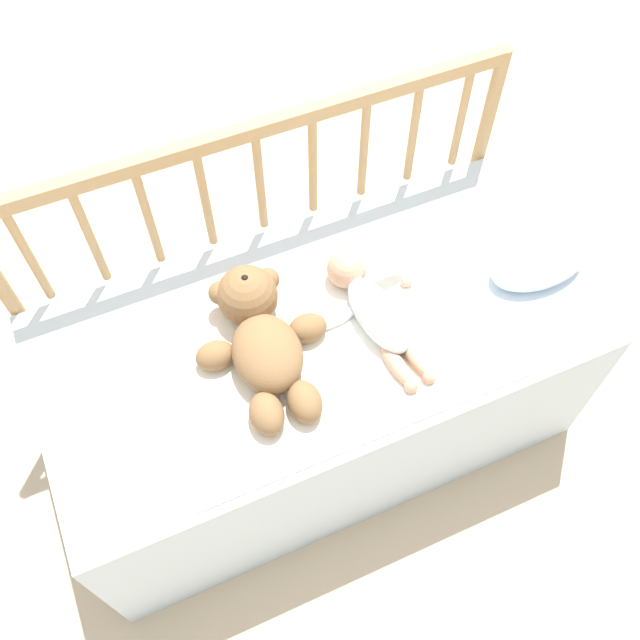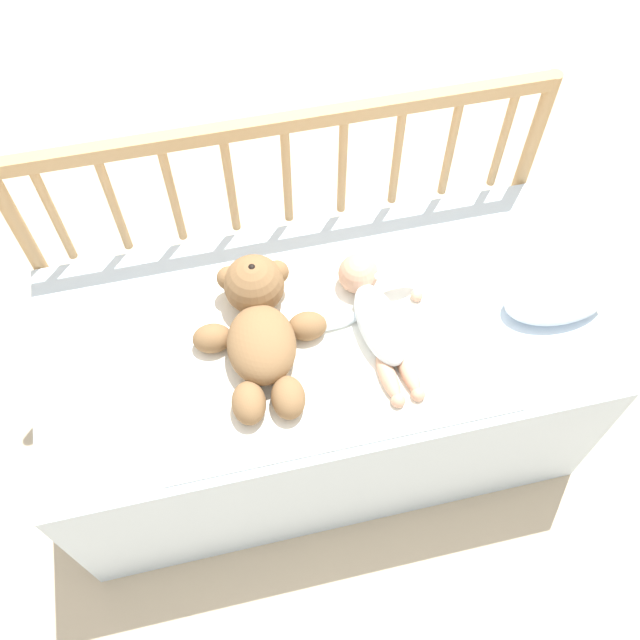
{
  "view_description": "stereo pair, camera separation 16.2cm",
  "coord_description": "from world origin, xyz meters",
  "views": [
    {
      "loc": [
        -0.35,
        -0.8,
        1.95
      ],
      "look_at": [
        0.0,
        -0.01,
        0.57
      ],
      "focal_mm": 40.0,
      "sensor_mm": 36.0,
      "label": 1
    },
    {
      "loc": [
        -0.19,
        -0.85,
        1.95
      ],
      "look_at": [
        0.0,
        -0.01,
        0.57
      ],
      "focal_mm": 40.0,
      "sensor_mm": 36.0,
      "label": 2
    }
  ],
  "objects": [
    {
      "name": "ground_plane",
      "position": [
        0.0,
        0.0,
        0.0
      ],
      "size": [
        12.0,
        12.0,
        0.0
      ],
      "primitive_type": "plane",
      "color": "#C6B293"
    },
    {
      "name": "crib_mattress",
      "position": [
        0.0,
        0.0,
        0.26
      ],
      "size": [
        1.32,
        0.65,
        0.51
      ],
      "color": "silver",
      "rests_on": "ground_plane"
    },
    {
      "name": "crib_rail",
      "position": [
        -0.0,
        0.35,
        0.61
      ],
      "size": [
        1.32,
        0.04,
        0.86
      ],
      "color": "tan",
      "rests_on": "ground_plane"
    },
    {
      "name": "blanket",
      "position": [
        -0.0,
        -0.04,
        0.52
      ],
      "size": [
        0.8,
        0.53,
        0.01
      ],
      "color": "white",
      "rests_on": "crib_mattress"
    },
    {
      "name": "teddy_bear",
      "position": [
        -0.14,
        0.0,
        0.57
      ],
      "size": [
        0.31,
        0.41,
        0.15
      ],
      "color": "olive",
      "rests_on": "crib_mattress"
    },
    {
      "name": "baby",
      "position": [
        0.13,
        -0.01,
        0.56
      ],
      "size": [
        0.29,
        0.39,
        0.1
      ],
      "color": "white",
      "rests_on": "crib_mattress"
    },
    {
      "name": "small_pillow",
      "position": [
        0.56,
        -0.06,
        0.54
      ],
      "size": [
        0.26,
        0.14,
        0.06
      ],
      "color": "silver",
      "rests_on": "crib_mattress"
    }
  ]
}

